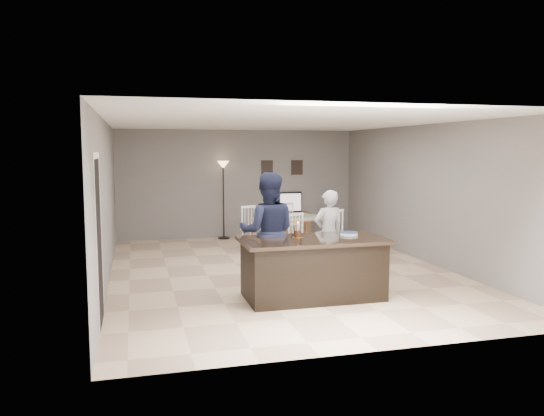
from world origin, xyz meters
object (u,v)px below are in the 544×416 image
object	(u,v)px
tv_console	(286,224)
dining_table	(291,224)
woman	(328,233)
floor_lamp	(223,179)
plate_stack	(349,234)
man	(268,232)
television	(285,202)
kitchen_island	(313,268)
birthday_cake	(298,234)

from	to	relation	value
tv_console	dining_table	distance (m)	2.08
woman	floor_lamp	bearing A→B (deg)	-82.65
woman	floor_lamp	world-z (taller)	floor_lamp
plate_stack	floor_lamp	size ratio (longest dim) A/B	0.15
tv_console	plate_stack	bearing A→B (deg)	-95.91
man	floor_lamp	bearing A→B (deg)	-76.67
television	dining_table	xyz separation A→B (m)	(-0.47, -2.07, -0.25)
dining_table	floor_lamp	distance (m)	2.48
plate_stack	dining_table	world-z (taller)	dining_table
woman	dining_table	distance (m)	2.28
kitchen_island	television	distance (m)	5.78
woman	dining_table	bearing A→B (deg)	-97.45
television	floor_lamp	distance (m)	1.73
plate_stack	dining_table	bearing A→B (deg)	88.50
kitchen_island	tv_console	size ratio (longest dim) A/B	1.79
television	floor_lamp	world-z (taller)	floor_lamp
television	woman	world-z (taller)	woman
plate_stack	tv_console	bearing A→B (deg)	84.09
dining_table	floor_lamp	size ratio (longest dim) A/B	1.13
plate_stack	television	bearing A→B (deg)	84.16
man	dining_table	distance (m)	3.29
dining_table	kitchen_island	bearing A→B (deg)	-122.25
woman	birthday_cake	distance (m)	1.49
man	birthday_cake	xyz separation A→B (m)	(0.36, -0.40, 0.02)
woman	birthday_cake	bearing A→B (deg)	43.48
television	dining_table	size ratio (longest dim) A/B	0.42
dining_table	floor_lamp	world-z (taller)	floor_lamp
man	floor_lamp	size ratio (longest dim) A/B	0.97
television	birthday_cake	xyz separation A→B (m)	(-1.39, -5.49, 0.09)
tv_console	floor_lamp	xyz separation A→B (m)	(-1.61, 0.02, 1.20)
tv_console	woman	xyz separation A→B (m)	(-0.46, -4.27, 0.45)
television	man	xyz separation A→B (m)	(-1.75, -5.09, 0.07)
woman	birthday_cake	xyz separation A→B (m)	(-0.92, -1.15, 0.20)
tv_console	man	distance (m)	5.35
television	woman	bearing A→B (deg)	83.90
woman	man	distance (m)	1.50
man	birthday_cake	distance (m)	0.54
floor_lamp	tv_console	bearing A→B (deg)	-0.71
kitchen_island	floor_lamp	world-z (taller)	floor_lamp
birthday_cake	floor_lamp	distance (m)	5.47
kitchen_island	birthday_cake	world-z (taller)	birthday_cake
plate_stack	floor_lamp	bearing A→B (deg)	100.96
man	plate_stack	bearing A→B (deg)	176.64
man	floor_lamp	distance (m)	5.07
kitchen_island	dining_table	bearing A→B (deg)	78.47
kitchen_island	floor_lamp	xyz separation A→B (m)	(-0.41, 5.59, 1.04)
man	birthday_cake	bearing A→B (deg)	147.06
kitchen_island	birthday_cake	distance (m)	0.56
birthday_cake	dining_table	size ratio (longest dim) A/B	0.11
man	plate_stack	distance (m)	1.26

